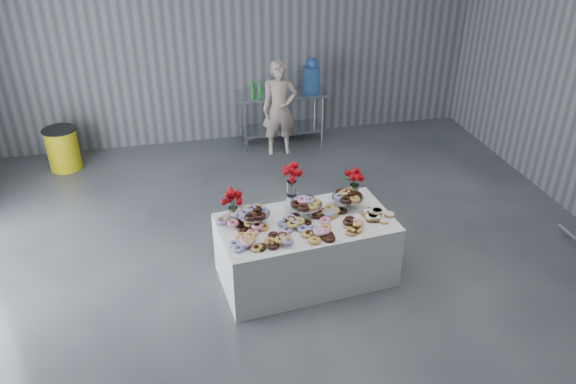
% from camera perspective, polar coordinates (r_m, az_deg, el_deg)
% --- Properties ---
extents(ground, '(9.00, 9.00, 0.00)m').
position_cam_1_polar(ground, '(6.25, 1.80, -10.87)').
color(ground, '#34363C').
rests_on(ground, ground).
extents(room_walls, '(8.04, 9.04, 4.02)m').
position_cam_1_polar(room_walls, '(4.96, -1.06, 13.02)').
color(room_walls, gray).
rests_on(room_walls, ground).
extents(display_table, '(1.99, 1.19, 0.75)m').
position_cam_1_polar(display_table, '(6.34, 1.82, -5.89)').
color(display_table, white).
rests_on(display_table, ground).
extents(prep_table, '(1.50, 0.60, 0.90)m').
position_cam_1_polar(prep_table, '(9.53, -0.65, 8.49)').
color(prep_table, silver).
rests_on(prep_table, ground).
extents(donut_mounds, '(1.88, 0.98, 0.09)m').
position_cam_1_polar(donut_mounds, '(6.07, 2.00, -2.93)').
color(donut_mounds, '#DCB450').
rests_on(donut_mounds, display_table).
extents(cake_stand_left, '(0.36, 0.36, 0.17)m').
position_cam_1_polar(cake_stand_left, '(6.04, -3.50, -2.08)').
color(cake_stand_left, silver).
rests_on(cake_stand_left, display_table).
extents(cake_stand_mid, '(0.36, 0.36, 0.17)m').
position_cam_1_polar(cake_stand_mid, '(6.19, 1.85, -1.15)').
color(cake_stand_mid, silver).
rests_on(cake_stand_mid, display_table).
extents(cake_stand_right, '(0.36, 0.36, 0.17)m').
position_cam_1_polar(cake_stand_right, '(6.36, 6.08, -0.41)').
color(cake_stand_right, silver).
rests_on(cake_stand_right, display_table).
extents(danish_pile, '(0.48, 0.48, 0.11)m').
position_cam_1_polar(danish_pile, '(6.26, 8.83, -2.10)').
color(danish_pile, silver).
rests_on(danish_pile, display_table).
extents(bouquet_left, '(0.26, 0.26, 0.42)m').
position_cam_1_polar(bouquet_left, '(6.00, -5.64, -0.65)').
color(bouquet_left, white).
rests_on(bouquet_left, display_table).
extents(bouquet_right, '(0.26, 0.26, 0.42)m').
position_cam_1_polar(bouquet_right, '(6.46, 6.83, 1.63)').
color(bouquet_right, white).
rests_on(bouquet_right, display_table).
extents(bouquet_center, '(0.26, 0.26, 0.57)m').
position_cam_1_polar(bouquet_center, '(6.21, 0.39, 1.49)').
color(bouquet_center, silver).
rests_on(bouquet_center, display_table).
extents(water_jug, '(0.28, 0.28, 0.55)m').
position_cam_1_polar(water_jug, '(9.46, 2.36, 11.72)').
color(water_jug, '#407FDC').
rests_on(water_jug, prep_table).
extents(drink_bottles, '(0.54, 0.08, 0.27)m').
position_cam_1_polar(drink_bottles, '(9.24, -2.50, 10.51)').
color(drink_bottles, '#268C33').
rests_on(drink_bottles, prep_table).
extents(person, '(0.59, 0.41, 1.55)m').
position_cam_1_polar(person, '(9.10, -0.85, 8.49)').
color(person, '#CC8C93').
rests_on(person, ground).
extents(trash_barrel, '(0.52, 0.52, 0.66)m').
position_cam_1_polar(trash_barrel, '(9.41, -21.90, 4.10)').
color(trash_barrel, yellow).
rests_on(trash_barrel, ground).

